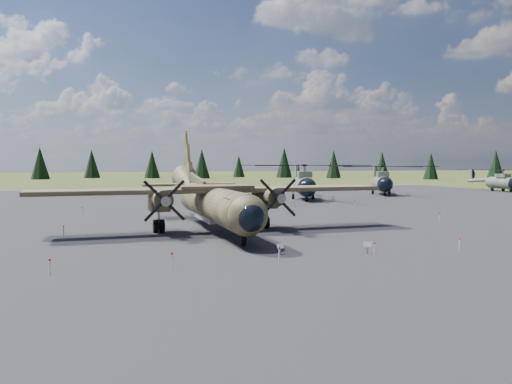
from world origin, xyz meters
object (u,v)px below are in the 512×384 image
object	(u,v)px
transport_plane	(211,197)
helicopter_far	(501,176)
helicopter_near	(304,175)
helicopter_mid	(382,174)

from	to	relation	value
transport_plane	helicopter_far	size ratio (longest dim) A/B	1.40
helicopter_near	helicopter_far	bearing A→B (deg)	27.38
transport_plane	helicopter_mid	xyz separation A→B (m)	(36.62, 35.15, 0.86)
transport_plane	helicopter_mid	world-z (taller)	transport_plane
helicopter_near	helicopter_far	xyz separation A→B (m)	(44.07, 9.23, -0.76)
transport_plane	helicopter_near	distance (m)	34.34
transport_plane	helicopter_mid	bearing A→B (deg)	42.17
transport_plane	helicopter_mid	size ratio (longest dim) A/B	1.10
transport_plane	helicopter_near	bearing A→B (deg)	53.68
transport_plane	helicopter_far	xyz separation A→B (m)	(63.59, 37.46, 0.30)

